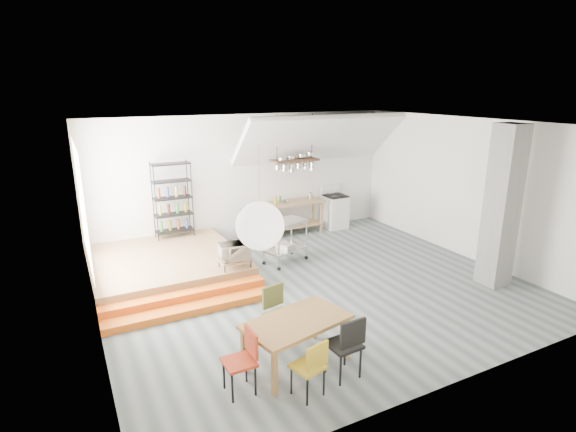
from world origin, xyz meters
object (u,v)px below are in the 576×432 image
stove (335,211)px  mini_fridge (252,225)px  dining_table (297,325)px  rolling_cart (285,236)px

stove → mini_fridge: (-2.50, 0.04, -0.08)m
dining_table → stove: bearing=40.3°
stove → rolling_cart: size_ratio=1.07×
mini_fridge → stove: bearing=-1.0°
mini_fridge → rolling_cart: bearing=-87.9°
stove → rolling_cart: (-2.43, -1.72, 0.15)m
dining_table → mini_fridge: (1.56, 5.35, -0.23)m
dining_table → mini_fridge: mini_fridge is taller
stove → mini_fridge: bearing=179.0°
stove → rolling_cart: 2.99m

